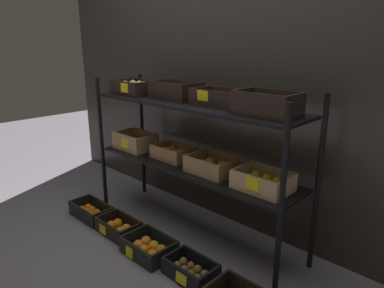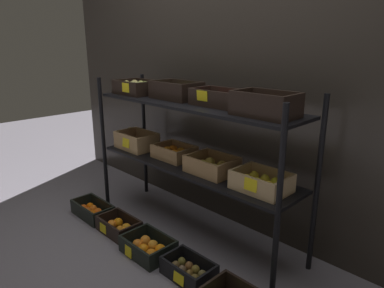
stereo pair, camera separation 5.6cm
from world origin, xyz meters
TOP-DOWN VIEW (x-y plane):
  - ground_plane at (0.00, 0.00)m, footprint 10.00×10.00m
  - storefront_wall at (0.00, 0.41)m, footprint 4.08×0.12m
  - display_rack at (-0.01, 0.00)m, footprint 1.78×0.46m
  - crate_ground_tangerine at (-0.75, -0.41)m, footprint 0.38×0.20m
  - crate_ground_orange at (-0.38, -0.40)m, footprint 0.33×0.21m
  - crate_ground_center_orange at (-0.01, -0.41)m, footprint 0.34×0.26m
  - crate_ground_kiwi at (0.36, -0.39)m, footprint 0.32×0.21m

SIDE VIEW (x-z plane):
  - ground_plane at x=0.00m, z-range 0.00..0.00m
  - crate_ground_tangerine at x=-0.75m, z-range -0.01..0.10m
  - crate_ground_kiwi at x=0.36m, z-range -0.01..0.10m
  - crate_ground_orange at x=-0.38m, z-range -0.01..0.10m
  - crate_ground_center_orange at x=-0.01m, z-range -0.01..0.10m
  - display_rack at x=-0.01m, z-range 0.22..1.34m
  - storefront_wall at x=0.00m, z-range 0.00..2.08m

